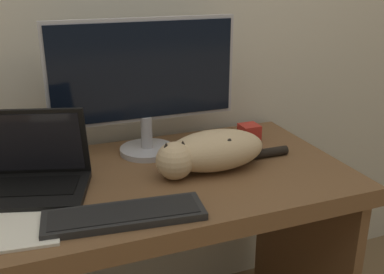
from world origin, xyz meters
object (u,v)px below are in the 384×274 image
Objects in this scene: monitor at (145,81)px; laptop at (31,176)px; external_keyboard at (124,215)px; cat at (210,151)px.

laptop is at bearing -157.33° from monitor.
external_keyboard is 0.88× the size of cat.
cat is (0.54, -0.06, 0.02)m from laptop.
monitor is at bearing 39.22° from laptop.
monitor is 0.48m from laptop.
cat is (0.33, 0.20, 0.06)m from external_keyboard.
monitor is at bearing 124.59° from cat.
monitor reaches higher than external_keyboard.
cat is (0.15, -0.22, -0.19)m from monitor.
external_keyboard is at bearing -113.10° from monitor.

